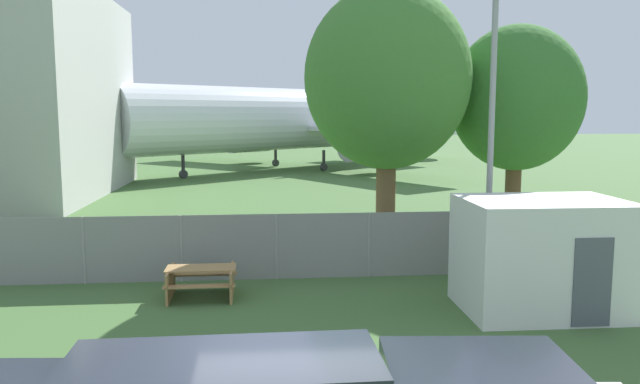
% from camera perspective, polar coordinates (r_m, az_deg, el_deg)
% --- Properties ---
extents(perimeter_fence, '(56.07, 0.07, 1.80)m').
position_cam_1_polar(perimeter_fence, '(17.06, -4.00, -5.00)').
color(perimeter_fence, gray).
rests_on(perimeter_fence, ground).
extents(airplane, '(33.63, 28.92, 13.58)m').
position_cam_1_polar(airplane, '(49.95, -2.85, 6.62)').
color(airplane, silver).
rests_on(airplane, ground).
extents(portable_cabin, '(3.59, 2.61, 2.58)m').
position_cam_1_polar(portable_cabin, '(15.13, 19.60, -5.49)').
color(portable_cabin, silver).
rests_on(portable_cabin, ground).
extents(picnic_bench_near_cabin, '(1.70, 1.41, 0.76)m').
position_cam_1_polar(picnic_bench_near_cabin, '(15.72, -10.81, -7.79)').
color(picnic_bench_near_cabin, '#A37A47').
rests_on(picnic_bench_near_cabin, ground).
extents(tree_near_hangar, '(4.34, 4.34, 7.39)m').
position_cam_1_polar(tree_near_hangar, '(21.73, 17.52, 8.11)').
color(tree_near_hangar, brown).
rests_on(tree_near_hangar, ground).
extents(tree_left_of_cabin, '(5.17, 5.17, 8.44)m').
position_cam_1_polar(tree_left_of_cabin, '(19.76, 6.17, 10.24)').
color(tree_left_of_cabin, brown).
rests_on(tree_left_of_cabin, ground).
extents(light_mast, '(0.44, 0.44, 7.99)m').
position_cam_1_polar(light_mast, '(17.17, 15.48, 8.17)').
color(light_mast, '#99999E').
rests_on(light_mast, ground).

